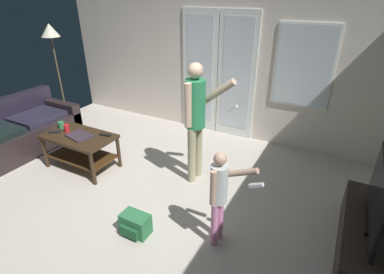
% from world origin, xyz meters
% --- Properties ---
extents(ground_plane, '(5.84, 4.89, 0.02)m').
position_xyz_m(ground_plane, '(0.00, 0.00, -0.01)').
color(ground_plane, '#BDB4A6').
extents(wall_back_with_doors, '(5.84, 0.09, 2.62)m').
position_xyz_m(wall_back_with_doors, '(0.06, 2.41, 1.28)').
color(wall_back_with_doors, silver).
rests_on(wall_back_with_doors, ground_plane).
extents(leather_couch, '(0.85, 1.86, 0.80)m').
position_xyz_m(leather_couch, '(-2.33, 0.20, 0.28)').
color(leather_couch, black).
rests_on(leather_couch, ground_plane).
extents(coffee_table, '(1.00, 0.58, 0.51)m').
position_xyz_m(coffee_table, '(-1.04, 0.34, 0.37)').
color(coffee_table, '#342415').
rests_on(coffee_table, ground_plane).
extents(tv_stand, '(0.42, 1.39, 0.38)m').
position_xyz_m(tv_stand, '(2.57, 0.45, 0.19)').
color(tv_stand, black).
rests_on(tv_stand, ground_plane).
extents(flat_screen_tv, '(0.08, 1.14, 0.61)m').
position_xyz_m(flat_screen_tv, '(2.57, 0.46, 0.69)').
color(flat_screen_tv, black).
rests_on(flat_screen_tv, tv_stand).
extents(person_adult, '(0.62, 0.43, 1.58)m').
position_xyz_m(person_adult, '(0.54, 0.86, 0.95)').
color(person_adult, tan).
rests_on(person_adult, ground_plane).
extents(person_child, '(0.48, 0.28, 1.04)m').
position_xyz_m(person_child, '(1.27, -0.06, 0.63)').
color(person_child, pink).
rests_on(person_child, ground_plane).
extents(floor_lamp, '(0.31, 0.31, 1.82)m').
position_xyz_m(floor_lamp, '(-2.62, 1.42, 1.56)').
color(floor_lamp, '#332F32').
rests_on(floor_lamp, ground_plane).
extents(backpack, '(0.30, 0.22, 0.24)m').
position_xyz_m(backpack, '(0.45, -0.37, 0.12)').
color(backpack, '#2D6F42').
rests_on(backpack, ground_plane).
extents(laptop_closed, '(0.39, 0.31, 0.02)m').
position_xyz_m(laptop_closed, '(-1.01, 0.32, 0.52)').
color(laptop_closed, '#362D36').
rests_on(laptop_closed, coffee_table).
extents(cup_near_edge, '(0.07, 0.07, 0.11)m').
position_xyz_m(cup_near_edge, '(-1.28, 0.35, 0.56)').
color(cup_near_edge, red).
rests_on(cup_near_edge, coffee_table).
extents(cup_by_laptop, '(0.08, 0.08, 0.10)m').
position_xyz_m(cup_by_laptop, '(-1.45, 0.39, 0.56)').
color(cup_by_laptop, '#35844F').
rests_on(cup_by_laptop, coffee_table).
extents(tv_remote_black, '(0.16, 0.14, 0.02)m').
position_xyz_m(tv_remote_black, '(-1.41, 0.24, 0.52)').
color(tv_remote_black, black).
rests_on(tv_remote_black, coffee_table).
extents(dvd_remote_slim, '(0.18, 0.08, 0.02)m').
position_xyz_m(dvd_remote_slim, '(-0.71, 0.51, 0.52)').
color(dvd_remote_slim, black).
rests_on(dvd_remote_slim, coffee_table).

